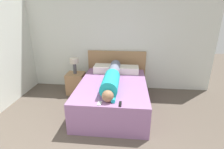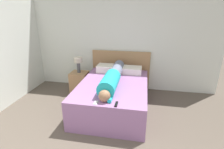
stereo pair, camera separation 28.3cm
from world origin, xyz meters
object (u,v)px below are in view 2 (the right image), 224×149
at_px(table_lamp, 78,62).
at_px(pillow_near_headboard, 108,68).
at_px(person_lying, 113,78).
at_px(tv_remote, 116,104).
at_px(cell_phone, 96,103).
at_px(pillow_second, 131,70).
at_px(nightstand, 80,82).
at_px(bed, 113,96).

xyz_separation_m(table_lamp, pillow_near_headboard, (0.75, 0.03, -0.14)).
distance_m(person_lying, tv_remote, 0.86).
bearing_deg(cell_phone, pillow_near_headboard, 94.74).
xyz_separation_m(pillow_near_headboard, pillow_second, (0.58, 0.00, -0.01)).
relative_size(nightstand, table_lamp, 1.32).
relative_size(bed, cell_phone, 14.85).
distance_m(table_lamp, tv_remote, 1.97).
bearing_deg(nightstand, pillow_second, 1.37).
bearing_deg(table_lamp, bed, -33.54).
relative_size(table_lamp, tv_remote, 2.66).
bearing_deg(pillow_second, table_lamp, -178.63).
relative_size(bed, pillow_second, 3.98).
distance_m(nightstand, pillow_second, 1.39).
xyz_separation_m(pillow_near_headboard, tv_remote, (0.47, -1.56, -0.07)).
bearing_deg(nightstand, bed, -33.54).
bearing_deg(table_lamp, person_lying, -35.36).
relative_size(nightstand, cell_phone, 4.07).
bearing_deg(tv_remote, person_lying, 104.63).
relative_size(person_lying, pillow_second, 3.70).
relative_size(person_lying, cell_phone, 13.82).
bearing_deg(person_lying, bed, 78.82).
distance_m(person_lying, pillow_second, 0.82).
relative_size(person_lying, pillow_near_headboard, 3.52).
xyz_separation_m(table_lamp, cell_phone, (0.88, -1.54, -0.22)).
distance_m(bed, person_lying, 0.44).
relative_size(tv_remote, cell_phone, 1.15).
relative_size(table_lamp, pillow_near_headboard, 0.78).
xyz_separation_m(bed, tv_remote, (0.21, -0.86, 0.31)).
distance_m(nightstand, tv_remote, 1.99).
xyz_separation_m(person_lying, pillow_second, (0.33, 0.75, -0.06)).
bearing_deg(pillow_near_headboard, bed, -69.28).
xyz_separation_m(person_lying, cell_phone, (-0.13, -0.83, -0.13)).
height_order(nightstand, cell_phone, cell_phone).
bearing_deg(nightstand, table_lamp, 0.00).
height_order(person_lying, cell_phone, person_lying).
relative_size(bed, table_lamp, 4.84).
bearing_deg(tv_remote, cell_phone, -178.24).
relative_size(nightstand, person_lying, 0.29).
height_order(tv_remote, cell_phone, tv_remote).
relative_size(nightstand, pillow_second, 1.09).
height_order(bed, table_lamp, table_lamp).
bearing_deg(person_lying, pillow_second, 66.40).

